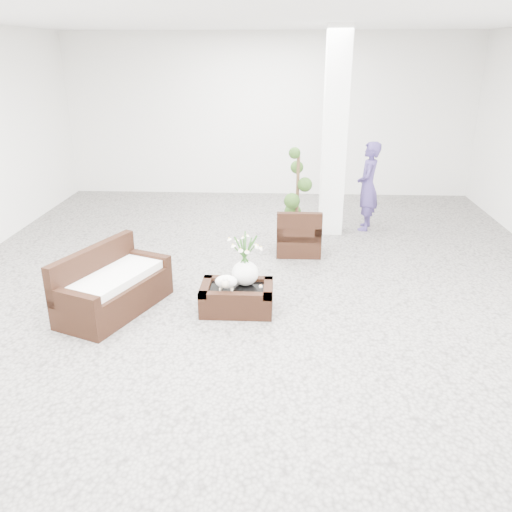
{
  "coord_description": "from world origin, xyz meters",
  "views": [
    {
      "loc": [
        0.32,
        -6.36,
        3.07
      ],
      "look_at": [
        0.0,
        -0.1,
        0.62
      ],
      "focal_mm": 36.72,
      "sensor_mm": 36.0,
      "label": 1
    }
  ],
  "objects_px": {
    "armchair": "(299,230)",
    "topiary": "(297,200)",
    "coffee_table": "(237,299)",
    "loveseat": "(114,281)"
  },
  "relations": [
    {
      "from": "coffee_table",
      "to": "armchair",
      "type": "distance_m",
      "value": 2.28
    },
    {
      "from": "topiary",
      "to": "coffee_table",
      "type": "bearing_deg",
      "value": -108.86
    },
    {
      "from": "armchair",
      "to": "topiary",
      "type": "distance_m",
      "value": 0.49
    },
    {
      "from": "loveseat",
      "to": "topiary",
      "type": "xyz_separation_m",
      "value": [
        2.33,
        2.41,
        0.42
      ]
    },
    {
      "from": "coffee_table",
      "to": "topiary",
      "type": "height_order",
      "value": "topiary"
    },
    {
      "from": "loveseat",
      "to": "topiary",
      "type": "distance_m",
      "value": 3.38
    },
    {
      "from": "loveseat",
      "to": "coffee_table",
      "type": "bearing_deg",
      "value": -64.57
    },
    {
      "from": "coffee_table",
      "to": "topiary",
      "type": "bearing_deg",
      "value": 71.14
    },
    {
      "from": "coffee_table",
      "to": "topiary",
      "type": "relative_size",
      "value": 0.55
    },
    {
      "from": "armchair",
      "to": "loveseat",
      "type": "relative_size",
      "value": 0.5
    }
  ]
}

